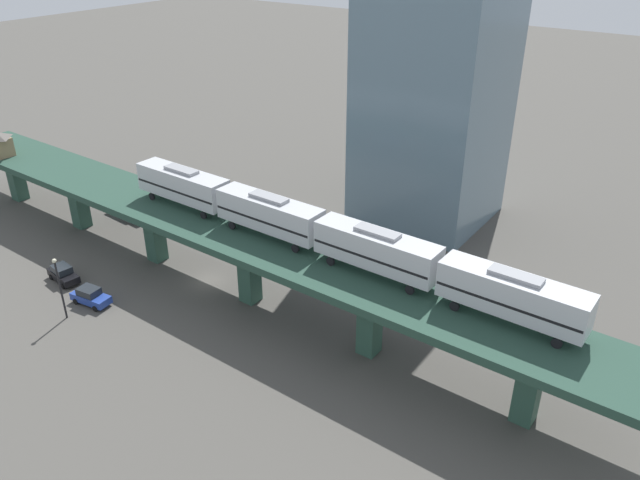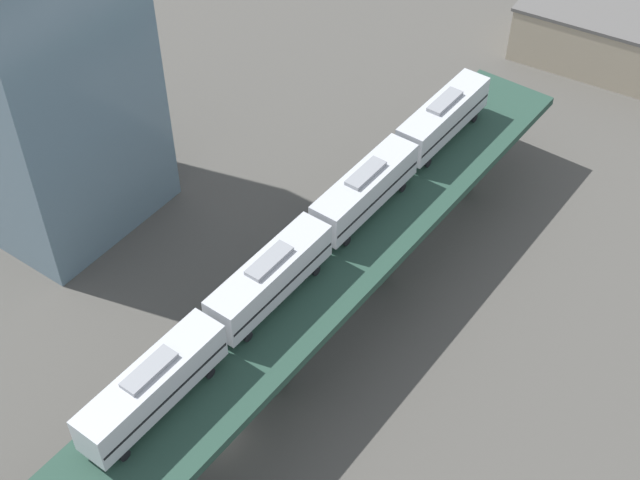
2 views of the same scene
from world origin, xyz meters
name	(u,v)px [view 2 (image 2 of 2)]	position (x,y,z in m)	size (l,w,h in m)	color
ground_plane	(221,439)	(0.00, 0.00, 0.00)	(400.00, 400.00, 0.00)	#4C4944
elevated_viaduct	(212,389)	(0.00, -0.18, 6.66)	(10.66, 92.18, 7.75)	#244135
subway_train	(320,231)	(-1.04, 14.76, 10.29)	(4.06, 49.85, 4.45)	silver
warehouse_building	(640,47)	(7.21, 66.90, 3.41)	(29.28, 12.44, 6.80)	tan
office_tower	(25,48)	(-30.01, 12.03, 18.00)	(16.00, 16.00, 36.00)	slate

